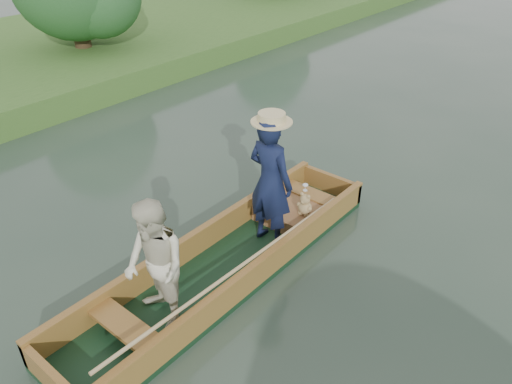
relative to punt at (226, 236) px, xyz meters
The scene contains 2 objects.
ground 0.61m from the punt, 143.03° to the left, with size 120.00×120.00×0.00m, color #283D30.
punt is the anchor object (origin of this frame).
Camera 1 is at (3.51, -3.63, 4.33)m, focal length 35.00 mm.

